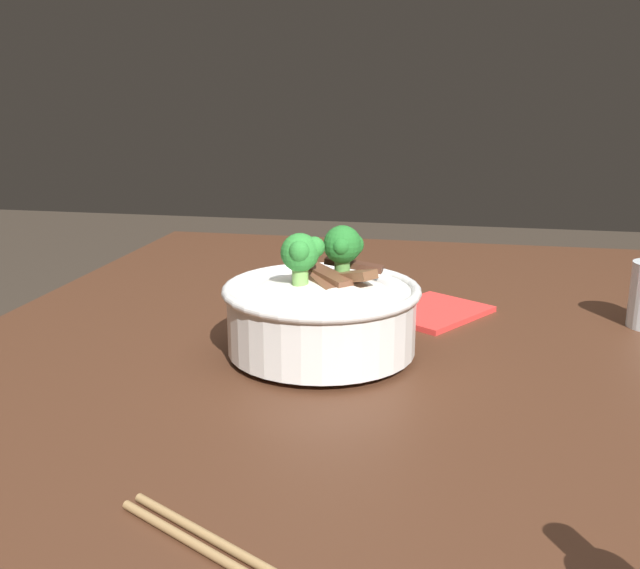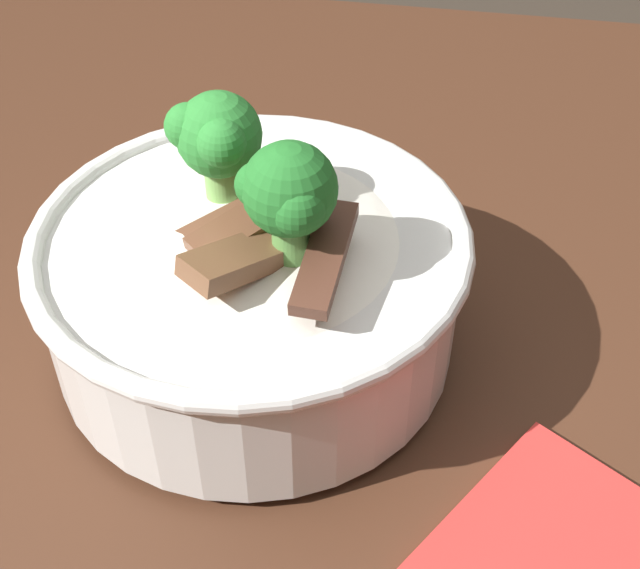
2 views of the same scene
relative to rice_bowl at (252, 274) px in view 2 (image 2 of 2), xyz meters
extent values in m
cube|color=#472819|center=(-0.06, 0.03, -0.08)|extent=(1.31, 1.03, 0.05)
cylinder|color=white|center=(0.00, 0.00, -0.06)|extent=(0.11, 0.11, 0.01)
cylinder|color=white|center=(0.00, 0.00, -0.01)|extent=(0.23, 0.23, 0.08)
torus|color=white|center=(0.00, 0.00, 0.02)|extent=(0.24, 0.24, 0.01)
ellipsoid|color=white|center=(0.00, 0.00, 0.01)|extent=(0.20, 0.20, 0.06)
cube|color=brown|center=(-0.01, 0.03, 0.04)|extent=(0.06, 0.07, 0.03)
cube|color=#4C2B1E|center=(-0.05, 0.03, 0.05)|extent=(0.02, 0.07, 0.02)
cube|color=brown|center=(0.00, 0.00, 0.04)|extent=(0.07, 0.07, 0.03)
cube|color=brown|center=(0.00, 0.01, 0.04)|extent=(0.06, 0.07, 0.02)
cylinder|color=#5B9947|center=(-0.03, 0.02, 0.04)|extent=(0.02, 0.02, 0.03)
sphere|color=#237028|center=(-0.03, 0.02, 0.07)|extent=(0.05, 0.05, 0.05)
sphere|color=#237028|center=(-0.01, 0.02, 0.08)|extent=(0.02, 0.02, 0.02)
sphere|color=#237028|center=(-0.03, 0.03, 0.07)|extent=(0.03, 0.03, 0.03)
cylinder|color=#7AB256|center=(0.02, -0.02, 0.04)|extent=(0.02, 0.02, 0.03)
sphere|color=#2D8433|center=(0.02, -0.02, 0.07)|extent=(0.05, 0.05, 0.05)
sphere|color=#2D8433|center=(0.03, -0.02, 0.08)|extent=(0.02, 0.02, 0.02)
sphere|color=#2D8433|center=(0.01, -0.01, 0.08)|extent=(0.03, 0.03, 0.03)
camera|label=1|loc=(0.81, 0.16, 0.26)|focal=40.33mm
camera|label=2|loc=(-0.10, 0.34, 0.32)|focal=48.63mm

